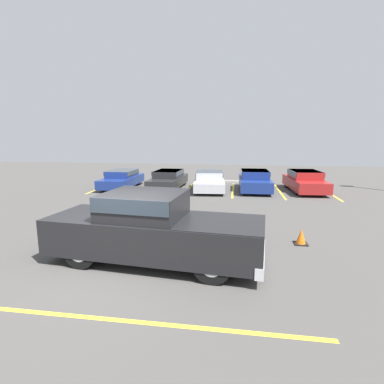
{
  "coord_description": "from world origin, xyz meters",
  "views": [
    {
      "loc": [
        2.92,
        -6.73,
        3.36
      ],
      "look_at": [
        0.99,
        5.87,
        1.0
      ],
      "focal_mm": 28.0,
      "sensor_mm": 36.0,
      "label": 1
    }
  ],
  "objects_px": {
    "parked_sedan_a": "(122,178)",
    "traffic_cone": "(301,237)",
    "pickup_truck": "(155,228)",
    "parked_sedan_c": "(209,180)",
    "parked_sedan_d": "(255,180)",
    "parked_sedan_e": "(305,180)",
    "wheel_stop_curb": "(234,181)",
    "parked_sedan_b": "(168,179)"
  },
  "relations": [
    {
      "from": "parked_sedan_a",
      "to": "traffic_cone",
      "type": "bearing_deg",
      "value": 45.25
    },
    {
      "from": "pickup_truck",
      "to": "parked_sedan_c",
      "type": "height_order",
      "value": "pickup_truck"
    },
    {
      "from": "parked_sedan_d",
      "to": "parked_sedan_e",
      "type": "distance_m",
      "value": 3.1
    },
    {
      "from": "pickup_truck",
      "to": "wheel_stop_curb",
      "type": "height_order",
      "value": "pickup_truck"
    },
    {
      "from": "pickup_truck",
      "to": "parked_sedan_b",
      "type": "bearing_deg",
      "value": 106.78
    },
    {
      "from": "parked_sedan_d",
      "to": "parked_sedan_e",
      "type": "xyz_separation_m",
      "value": [
        3.09,
        0.25,
        -0.0
      ]
    },
    {
      "from": "pickup_truck",
      "to": "parked_sedan_b",
      "type": "height_order",
      "value": "pickup_truck"
    },
    {
      "from": "parked_sedan_c",
      "to": "parked_sedan_d",
      "type": "relative_size",
      "value": 1.08
    },
    {
      "from": "parked_sedan_a",
      "to": "parked_sedan_e",
      "type": "xyz_separation_m",
      "value": [
        11.77,
        0.46,
        0.05
      ]
    },
    {
      "from": "parked_sedan_b",
      "to": "parked_sedan_c",
      "type": "bearing_deg",
      "value": 84.47
    },
    {
      "from": "pickup_truck",
      "to": "parked_sedan_a",
      "type": "distance_m",
      "value": 12.61
    },
    {
      "from": "parked_sedan_d",
      "to": "traffic_cone",
      "type": "xyz_separation_m",
      "value": [
        0.98,
        -9.57,
        -0.46
      ]
    },
    {
      "from": "wheel_stop_curb",
      "to": "parked_sedan_e",
      "type": "bearing_deg",
      "value": -35.17
    },
    {
      "from": "parked_sedan_d",
      "to": "wheel_stop_curb",
      "type": "xyz_separation_m",
      "value": [
        -1.34,
        3.37,
        -0.61
      ]
    },
    {
      "from": "parked_sedan_b",
      "to": "traffic_cone",
      "type": "relative_size",
      "value": 9.21
    },
    {
      "from": "parked_sedan_a",
      "to": "parked_sedan_d",
      "type": "distance_m",
      "value": 8.69
    },
    {
      "from": "traffic_cone",
      "to": "wheel_stop_curb",
      "type": "relative_size",
      "value": 0.26
    },
    {
      "from": "traffic_cone",
      "to": "parked_sedan_c",
      "type": "bearing_deg",
      "value": 112.11
    },
    {
      "from": "parked_sedan_c",
      "to": "wheel_stop_curb",
      "type": "bearing_deg",
      "value": 152.32
    },
    {
      "from": "parked_sedan_a",
      "to": "wheel_stop_curb",
      "type": "distance_m",
      "value": 8.19
    },
    {
      "from": "parked_sedan_b",
      "to": "parked_sedan_a",
      "type": "bearing_deg",
      "value": -81.62
    },
    {
      "from": "parked_sedan_a",
      "to": "parked_sedan_b",
      "type": "bearing_deg",
      "value": 96.09
    },
    {
      "from": "parked_sedan_a",
      "to": "wheel_stop_curb",
      "type": "bearing_deg",
      "value": 115.35
    },
    {
      "from": "parked_sedan_d",
      "to": "wheel_stop_curb",
      "type": "relative_size",
      "value": 2.22
    },
    {
      "from": "parked_sedan_a",
      "to": "parked_sedan_e",
      "type": "relative_size",
      "value": 0.97
    },
    {
      "from": "parked_sedan_b",
      "to": "parked_sedan_e",
      "type": "bearing_deg",
      "value": 92.25
    },
    {
      "from": "parked_sedan_d",
      "to": "wheel_stop_curb",
      "type": "bearing_deg",
      "value": -159.67
    },
    {
      "from": "parked_sedan_a",
      "to": "parked_sedan_c",
      "type": "relative_size",
      "value": 0.95
    },
    {
      "from": "traffic_cone",
      "to": "parked_sedan_d",
      "type": "bearing_deg",
      "value": 95.83
    },
    {
      "from": "parked_sedan_c",
      "to": "parked_sedan_e",
      "type": "distance_m",
      "value": 5.93
    },
    {
      "from": "parked_sedan_a",
      "to": "parked_sedan_b",
      "type": "relative_size",
      "value": 0.97
    },
    {
      "from": "traffic_cone",
      "to": "wheel_stop_curb",
      "type": "distance_m",
      "value": 13.15
    },
    {
      "from": "pickup_truck",
      "to": "wheel_stop_curb",
      "type": "bearing_deg",
      "value": 88.16
    },
    {
      "from": "traffic_cone",
      "to": "wheel_stop_curb",
      "type": "xyz_separation_m",
      "value": [
        -2.32,
        12.94,
        -0.15
      ]
    },
    {
      "from": "parked_sedan_b",
      "to": "parked_sedan_e",
      "type": "distance_m",
      "value": 8.69
    },
    {
      "from": "pickup_truck",
      "to": "parked_sedan_e",
      "type": "height_order",
      "value": "pickup_truck"
    },
    {
      "from": "parked_sedan_d",
      "to": "pickup_truck",
      "type": "bearing_deg",
      "value": -16.97
    },
    {
      "from": "parked_sedan_d",
      "to": "traffic_cone",
      "type": "bearing_deg",
      "value": 4.39
    },
    {
      "from": "parked_sedan_a",
      "to": "parked_sedan_c",
      "type": "distance_m",
      "value": 5.85
    },
    {
      "from": "parked_sedan_b",
      "to": "traffic_cone",
      "type": "xyz_separation_m",
      "value": [
        6.58,
        -9.72,
        -0.4
      ]
    },
    {
      "from": "parked_sedan_a",
      "to": "parked_sedan_d",
      "type": "bearing_deg",
      "value": 90.75
    },
    {
      "from": "parked_sedan_c",
      "to": "traffic_cone",
      "type": "xyz_separation_m",
      "value": [
        3.81,
        -9.37,
        -0.42
      ]
    }
  ]
}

